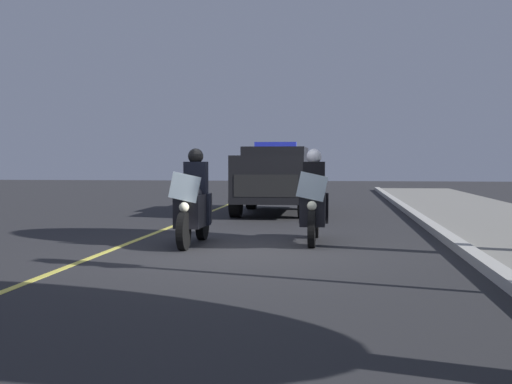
{
  "coord_description": "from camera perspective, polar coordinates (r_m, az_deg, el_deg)",
  "views": [
    {
      "loc": [
        10.6,
        1.57,
        1.47
      ],
      "look_at": [
        -1.67,
        0.0,
        0.9
      ],
      "focal_mm": 45.42,
      "sensor_mm": 36.0,
      "label": 1
    }
  ],
  "objects": [
    {
      "name": "police_motorcycle_lead_right",
      "position": [
        11.89,
        5.09,
        -1.09
      ],
      "size": [
        2.14,
        0.56,
        1.72
      ],
      "color": "black",
      "rests_on": "ground"
    },
    {
      "name": "police_motorcycle_lead_left",
      "position": [
        11.56,
        -5.51,
        -1.2
      ],
      "size": [
        2.14,
        0.56,
        1.72
      ],
      "color": "black",
      "rests_on": "ground"
    },
    {
      "name": "lane_stripe_center",
      "position": [
        11.35,
        -12.25,
        -4.85
      ],
      "size": [
        48.0,
        0.12,
        0.01
      ],
      "primitive_type": "cube",
      "color": "#E0D14C",
      "rests_on": "ground"
    },
    {
      "name": "curb_strip",
      "position": [
        10.88,
        17.91,
        -4.86
      ],
      "size": [
        48.0,
        0.24,
        0.15
      ],
      "primitive_type": "cube",
      "color": "#B7B5AD",
      "rests_on": "ground"
    },
    {
      "name": "ground_plane",
      "position": [
        10.82,
        -1.12,
        -5.17
      ],
      "size": [
        80.0,
        80.0,
        0.0
      ],
      "primitive_type": "plane",
      "color": "#28282B"
    },
    {
      "name": "police_suv",
      "position": [
        18.59,
        1.71,
        1.4
      ],
      "size": [
        4.91,
        2.08,
        2.05
      ],
      "color": "black",
      "rests_on": "ground"
    }
  ]
}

